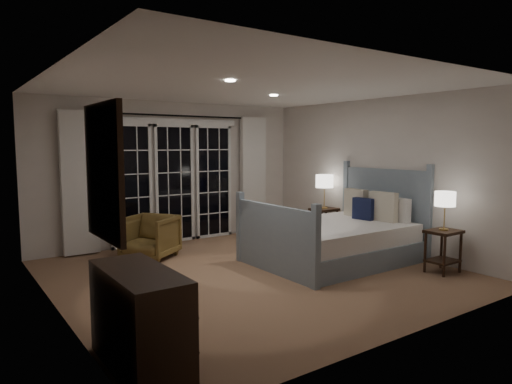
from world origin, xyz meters
TOP-DOWN VIEW (x-y plane):
  - floor at (0.00, 0.00)m, footprint 5.00×5.00m
  - ceiling at (0.00, 0.00)m, footprint 5.00×5.00m
  - wall_left at (-2.50, 0.00)m, footprint 0.02×5.00m
  - wall_right at (2.50, 0.00)m, footprint 0.02×5.00m
  - wall_back at (0.00, 2.50)m, footprint 5.00×0.02m
  - wall_front at (0.00, -2.50)m, footprint 5.00×0.02m
  - french_doors at (0.00, 2.46)m, footprint 2.50×0.04m
  - curtain_rod at (0.00, 2.40)m, footprint 3.50×0.03m
  - curtain_left at (-1.65, 2.38)m, footprint 0.55×0.10m
  - curtain_right at (1.65, 2.38)m, footprint 0.55×0.10m
  - downlight_a at (0.80, 0.60)m, footprint 0.12×0.12m
  - downlight_b at (-0.60, -0.40)m, footprint 0.12×0.12m
  - bed at (1.41, -0.18)m, footprint 2.32×1.67m
  - nightstand_left at (2.14, -1.47)m, footprint 0.45×0.36m
  - nightstand_right at (2.27, 1.00)m, footprint 0.45×0.36m
  - lamp_left at (2.14, -1.47)m, footprint 0.27×0.27m
  - lamp_right at (2.27, 1.00)m, footprint 0.32×0.32m
  - armchair at (-0.83, 1.58)m, footprint 1.01×1.00m
  - dresser at (-2.23, -1.66)m, footprint 0.47×1.10m
  - mirror at (-2.47, -1.66)m, footprint 0.05×0.85m

SIDE VIEW (x-z plane):
  - floor at x=0.00m, z-range 0.00..0.00m
  - armchair at x=-0.83m, z-range 0.00..0.67m
  - bed at x=1.41m, z-range -0.34..1.02m
  - nightstand_left at x=2.14m, z-range 0.09..0.68m
  - nightstand_right at x=2.27m, z-range 0.09..0.68m
  - dresser at x=-2.23m, z-range 0.00..0.78m
  - lamp_left at x=2.14m, z-range 0.74..1.27m
  - lamp_right at x=2.27m, z-range 0.78..1.39m
  - french_doors at x=0.00m, z-range -0.01..2.19m
  - curtain_left at x=-1.65m, z-range 0.02..2.27m
  - curtain_right at x=1.65m, z-range 0.02..2.27m
  - wall_left at x=-2.50m, z-range 0.00..2.50m
  - wall_right at x=2.50m, z-range 0.00..2.50m
  - wall_back at x=0.00m, z-range 0.00..2.50m
  - wall_front at x=0.00m, z-range 0.00..2.50m
  - mirror at x=-2.47m, z-range 1.05..2.05m
  - curtain_rod at x=0.00m, z-range 2.23..2.27m
  - downlight_a at x=0.80m, z-range 2.48..2.50m
  - downlight_b at x=-0.60m, z-range 2.48..2.50m
  - ceiling at x=0.00m, z-range 2.50..2.50m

